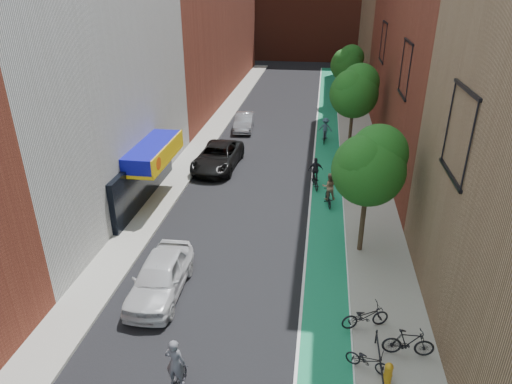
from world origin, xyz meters
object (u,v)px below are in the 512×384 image
at_px(parked_car_black, 218,157).
at_px(fire_hydrant, 388,372).
at_px(parked_car_silver, 244,122).
at_px(cyclist_lead, 176,376).
at_px(cyclist_lane_far, 325,131).
at_px(parked_car_white, 160,277).
at_px(cyclist_lane_near, 329,192).
at_px(cyclist_lane_mid, 315,177).

bearing_deg(parked_car_black, fire_hydrant, -58.78).
xyz_separation_m(parked_car_silver, cyclist_lead, (2.54, -28.16, 0.03)).
height_order(parked_car_black, parked_car_silver, parked_car_black).
bearing_deg(parked_car_silver, fire_hydrant, -75.15).
distance_m(parked_car_silver, fire_hydrant, 28.45).
relative_size(cyclist_lead, cyclist_lane_far, 1.08).
bearing_deg(parked_car_white, cyclist_lane_near, 52.18).
xyz_separation_m(parked_car_black, fire_hydrant, (9.70, -17.91, -0.24)).
distance_m(cyclist_lane_near, cyclist_lane_mid, 2.59).
bearing_deg(cyclist_lane_far, cyclist_lane_near, 95.93).
bearing_deg(parked_car_silver, parked_car_white, -93.51).
relative_size(parked_car_white, fire_hydrant, 6.02).
relative_size(cyclist_lead, cyclist_lane_near, 1.07).
bearing_deg(cyclist_lane_near, fire_hydrant, 88.61).
bearing_deg(parked_car_black, parked_car_silver, 90.43).
bearing_deg(cyclist_lane_mid, cyclist_lane_far, -104.25).
distance_m(cyclist_lead, cyclist_lane_near, 15.20).
bearing_deg(cyclist_lane_near, parked_car_white, 43.45).
height_order(parked_car_white, cyclist_lane_near, cyclist_lane_near).
height_order(parked_car_white, cyclist_lane_far, cyclist_lane_far).
height_order(cyclist_lane_far, fire_hydrant, cyclist_lane_far).
distance_m(parked_car_white, cyclist_lane_mid, 13.43).
height_order(cyclist_lane_mid, fire_hydrant, cyclist_lane_mid).
relative_size(parked_car_black, cyclist_lane_near, 2.96).
relative_size(parked_car_white, cyclist_lane_mid, 2.50).
bearing_deg(parked_car_black, parked_car_white, -84.45).
height_order(cyclist_lane_mid, cyclist_lane_far, cyclist_lane_far).
bearing_deg(parked_car_black, cyclist_lane_mid, -15.93).
bearing_deg(cyclist_lane_near, cyclist_lane_mid, -80.74).
relative_size(parked_car_white, parked_car_black, 0.83).
bearing_deg(fire_hydrant, parked_car_white, 157.89).
bearing_deg(cyclist_lane_mid, cyclist_lane_near, 98.37).
bearing_deg(cyclist_lane_mid, cyclist_lead, 65.92).
bearing_deg(parked_car_white, fire_hydrant, -23.27).
relative_size(cyclist_lane_near, cyclist_lane_far, 1.00).
relative_size(cyclist_lane_mid, cyclist_lane_far, 0.98).
bearing_deg(parked_car_silver, cyclist_lane_mid, -64.31).
bearing_deg(parked_car_black, cyclist_lane_near, -28.92).
height_order(parked_car_white, parked_car_black, parked_car_white).
xyz_separation_m(parked_car_silver, cyclist_lane_far, (7.07, -2.26, 0.16)).
distance_m(parked_car_white, parked_car_silver, 23.22).
bearing_deg(cyclist_lead, cyclist_lane_near, -103.23).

